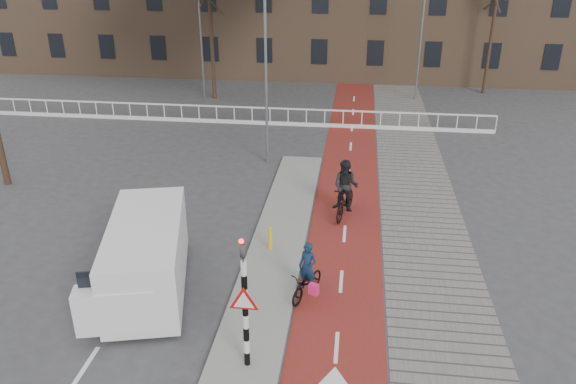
# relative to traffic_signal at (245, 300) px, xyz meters

# --- Properties ---
(ground) EXTENTS (120.00, 120.00, 0.00)m
(ground) POSITION_rel_traffic_signal_xyz_m (0.60, 2.02, -1.99)
(ground) COLOR #38383A
(ground) RESTS_ON ground
(bike_lane) EXTENTS (2.50, 60.00, 0.01)m
(bike_lane) POSITION_rel_traffic_signal_xyz_m (2.10, 12.02, -1.98)
(bike_lane) COLOR maroon
(bike_lane) RESTS_ON ground
(sidewalk) EXTENTS (3.00, 60.00, 0.01)m
(sidewalk) POSITION_rel_traffic_signal_xyz_m (4.90, 12.02, -1.98)
(sidewalk) COLOR slate
(sidewalk) RESTS_ON ground
(curb_island) EXTENTS (1.80, 16.00, 0.12)m
(curb_island) POSITION_rel_traffic_signal_xyz_m (-0.10, 6.02, -1.93)
(curb_island) COLOR gray
(curb_island) RESTS_ON ground
(traffic_signal) EXTENTS (0.80, 0.80, 3.68)m
(traffic_signal) POSITION_rel_traffic_signal_xyz_m (0.00, 0.00, 0.00)
(traffic_signal) COLOR black
(traffic_signal) RESTS_ON curb_island
(bollard) EXTENTS (0.12, 0.12, 0.80)m
(bollard) POSITION_rel_traffic_signal_xyz_m (-0.28, 5.45, -1.47)
(bollard) COLOR yellow
(bollard) RESTS_ON curb_island
(cyclist_near) EXTENTS (1.18, 1.72, 1.73)m
(cyclist_near) POSITION_rel_traffic_signal_xyz_m (1.15, 3.14, -1.40)
(cyclist_near) COLOR black
(cyclist_near) RESTS_ON bike_lane
(cyclist_far) EXTENTS (1.11, 2.16, 2.20)m
(cyclist_far) POSITION_rel_traffic_signal_xyz_m (2.05, 8.39, -1.07)
(cyclist_far) COLOR black
(cyclist_far) RESTS_ON bike_lane
(van) EXTENTS (3.16, 5.32, 2.14)m
(van) POSITION_rel_traffic_signal_xyz_m (-3.46, 2.95, -0.86)
(van) COLOR white
(van) RESTS_ON ground
(railing) EXTENTS (28.00, 0.10, 0.99)m
(railing) POSITION_rel_traffic_signal_xyz_m (-4.40, 19.02, -1.68)
(railing) COLOR silver
(railing) RESTS_ON ground
(tree_mid) EXTENTS (0.24, 0.24, 7.85)m
(tree_mid) POSITION_rel_traffic_signal_xyz_m (-6.79, 24.13, 1.93)
(tree_mid) COLOR black
(tree_mid) RESTS_ON ground
(tree_right) EXTENTS (0.22, 0.22, 7.42)m
(tree_right) POSITION_rel_traffic_signal_xyz_m (10.58, 27.61, 1.72)
(tree_right) COLOR black
(tree_right) RESTS_ON ground
(streetlight_near) EXTENTS (0.12, 0.12, 8.84)m
(streetlight_near) POSITION_rel_traffic_signal_xyz_m (-1.66, 13.42, 2.43)
(streetlight_near) COLOR slate
(streetlight_near) RESTS_ON ground
(streetlight_left) EXTENTS (0.12, 0.12, 8.44)m
(streetlight_left) POSITION_rel_traffic_signal_xyz_m (-7.46, 24.16, 2.23)
(streetlight_left) COLOR slate
(streetlight_left) RESTS_ON ground
(streetlight_right) EXTENTS (0.12, 0.12, 8.14)m
(streetlight_right) POSITION_rel_traffic_signal_xyz_m (5.98, 25.50, 2.08)
(streetlight_right) COLOR slate
(streetlight_right) RESTS_ON ground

